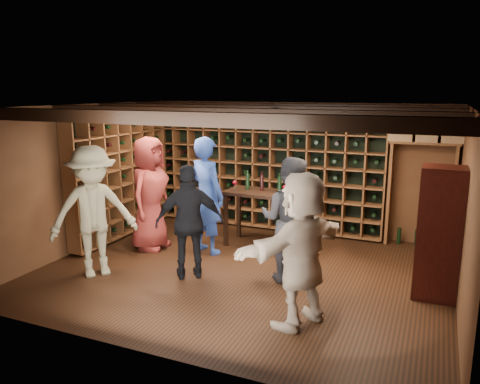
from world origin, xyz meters
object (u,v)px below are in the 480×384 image
at_px(man_blue_shirt, 207,196).
at_px(guest_red_floral, 150,193).
at_px(display_cabinet, 438,236).
at_px(man_grey_suit, 290,220).
at_px(guest_woman_black, 190,222).
at_px(guest_beige, 301,250).
at_px(tasting_table, 263,199).
at_px(guest_khaki, 93,212).

height_order(man_blue_shirt, guest_red_floral, man_blue_shirt).
bearing_deg(man_blue_shirt, display_cabinet, -166.00).
relative_size(display_cabinet, man_grey_suit, 0.96).
xyz_separation_m(man_grey_suit, guest_woman_black, (-1.37, -0.47, -0.06)).
distance_m(guest_woman_black, guest_beige, 2.02).
distance_m(man_grey_suit, tasting_table, 1.56).
bearing_deg(tasting_table, guest_woman_black, -103.99).
height_order(display_cabinet, guest_khaki, guest_khaki).
height_order(display_cabinet, guest_beige, guest_beige).
relative_size(guest_red_floral, guest_beige, 1.06).
distance_m(display_cabinet, guest_woman_black, 3.42).
bearing_deg(guest_woman_black, guest_khaki, -14.29).
relative_size(guest_khaki, guest_beige, 1.05).
distance_m(display_cabinet, man_blue_shirt, 3.65).
distance_m(guest_beige, tasting_table, 2.86).
distance_m(guest_red_floral, guest_khaki, 1.35).
bearing_deg(display_cabinet, guest_red_floral, 177.59).
relative_size(man_blue_shirt, guest_beige, 1.07).
distance_m(guest_woman_black, tasting_table, 1.83).
distance_m(man_blue_shirt, guest_khaki, 1.89).
relative_size(guest_woman_black, guest_khaki, 0.87).
distance_m(man_blue_shirt, tasting_table, 1.03).
distance_m(man_blue_shirt, guest_beige, 2.83).
relative_size(man_blue_shirt, tasting_table, 1.49).
xyz_separation_m(guest_khaki, tasting_table, (1.85, 2.22, -0.11)).
xyz_separation_m(guest_red_floral, tasting_table, (1.76, 0.88, -0.12)).
xyz_separation_m(man_grey_suit, tasting_table, (-0.88, 1.29, -0.05)).
bearing_deg(man_blue_shirt, guest_khaki, 75.57).
xyz_separation_m(display_cabinet, man_blue_shirt, (-3.62, 0.40, 0.14)).
bearing_deg(man_blue_shirt, man_grey_suit, 179.69).
relative_size(guest_woman_black, tasting_table, 1.27).
height_order(guest_khaki, guest_beige, guest_khaki).
relative_size(man_grey_suit, guest_red_floral, 0.93).
bearing_deg(man_grey_suit, guest_khaki, 18.60).
bearing_deg(guest_beige, guest_red_floral, -91.28).
bearing_deg(guest_khaki, guest_woman_black, -31.06).
bearing_deg(man_grey_suit, display_cabinet, -173.87).
distance_m(display_cabinet, man_grey_suit, 1.98).
relative_size(man_grey_suit, guest_woman_black, 1.08).
height_order(man_grey_suit, guest_khaki, guest_khaki).
xyz_separation_m(man_blue_shirt, guest_beige, (2.16, -1.83, -0.07)).
height_order(guest_red_floral, tasting_table, guest_red_floral).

